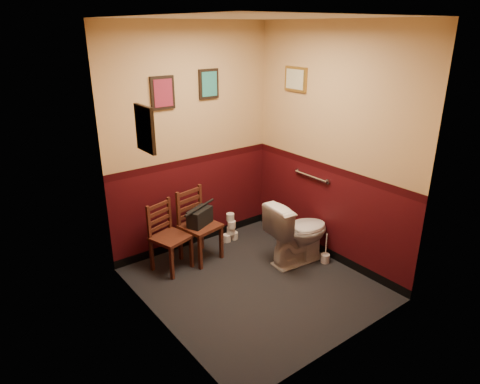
% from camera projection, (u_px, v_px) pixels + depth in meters
% --- Properties ---
extents(floor, '(2.20, 2.40, 0.00)m').
position_uv_depth(floor, '(254.00, 284.00, 4.67)').
color(floor, black).
rests_on(floor, ground).
extents(ceiling, '(2.20, 2.40, 0.00)m').
position_uv_depth(ceiling, '(257.00, 17.00, 3.69)').
color(ceiling, silver).
rests_on(ceiling, ground).
extents(wall_back, '(2.20, 0.00, 2.70)m').
position_uv_depth(wall_back, '(192.00, 141.00, 5.07)').
color(wall_back, '#3C090D').
rests_on(wall_back, ground).
extents(wall_front, '(2.20, 0.00, 2.70)m').
position_uv_depth(wall_front, '(354.00, 204.00, 3.29)').
color(wall_front, '#3C090D').
rests_on(wall_front, ground).
extents(wall_left, '(0.00, 2.40, 2.70)m').
position_uv_depth(wall_left, '(153.00, 190.00, 3.56)').
color(wall_left, '#3C090D').
rests_on(wall_left, ground).
extents(wall_right, '(0.00, 2.40, 2.70)m').
position_uv_depth(wall_right, '(331.00, 148.00, 4.80)').
color(wall_right, '#3C090D').
rests_on(wall_right, ground).
extents(grab_bar, '(0.05, 0.56, 0.06)m').
position_uv_depth(grab_bar, '(311.00, 176.00, 5.11)').
color(grab_bar, silver).
rests_on(grab_bar, wall_right).
extents(framed_print_back_a, '(0.28, 0.04, 0.36)m').
position_uv_depth(framed_print_back_a, '(163.00, 93.00, 4.64)').
color(framed_print_back_a, black).
rests_on(framed_print_back_a, wall_back).
extents(framed_print_back_b, '(0.26, 0.04, 0.34)m').
position_uv_depth(framed_print_back_b, '(209.00, 84.00, 4.96)').
color(framed_print_back_b, black).
rests_on(framed_print_back_b, wall_back).
extents(framed_print_left, '(0.04, 0.30, 0.38)m').
position_uv_depth(framed_print_left, '(145.00, 129.00, 3.46)').
color(framed_print_left, black).
rests_on(framed_print_left, wall_left).
extents(framed_print_right, '(0.04, 0.34, 0.28)m').
position_uv_depth(framed_print_right, '(296.00, 79.00, 4.98)').
color(framed_print_right, olive).
rests_on(framed_print_right, wall_right).
extents(toilet, '(0.81, 0.51, 0.76)m').
position_uv_depth(toilet, '(298.00, 232.00, 4.99)').
color(toilet, white).
rests_on(toilet, floor).
extents(toilet_brush, '(0.11, 0.11, 0.38)m').
position_uv_depth(toilet_brush, '(325.00, 258.00, 5.07)').
color(toilet_brush, silver).
rests_on(toilet_brush, floor).
extents(chair_left, '(0.46, 0.46, 0.80)m').
position_uv_depth(chair_left, '(168.00, 237.00, 4.84)').
color(chair_left, '#5A291B').
rests_on(chair_left, floor).
extents(chair_right, '(0.47, 0.47, 0.86)m').
position_uv_depth(chair_right, '(198.00, 225.00, 5.05)').
color(chair_right, '#5A291B').
rests_on(chair_right, floor).
extents(handbag, '(0.36, 0.27, 0.23)m').
position_uv_depth(handbag, '(200.00, 217.00, 4.98)').
color(handbag, black).
rests_on(handbag, chair_right).
extents(tp_stack, '(0.22, 0.13, 0.38)m').
position_uv_depth(tp_stack, '(231.00, 229.00, 5.56)').
color(tp_stack, silver).
rests_on(tp_stack, floor).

